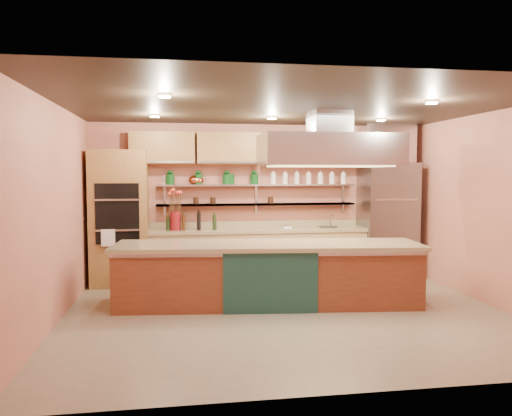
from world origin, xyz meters
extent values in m
cube|color=gray|center=(0.00, 0.00, -0.01)|extent=(6.00, 5.00, 0.02)
cube|color=black|center=(0.00, 0.00, 2.80)|extent=(6.00, 5.00, 0.02)
cube|color=#C6745D|center=(0.00, 2.50, 1.40)|extent=(6.00, 0.04, 2.80)
cube|color=#C6745D|center=(0.00, -2.50, 1.40)|extent=(6.00, 0.04, 2.80)
cube|color=#C6745D|center=(-3.00, 0.00, 1.40)|extent=(0.04, 5.00, 2.80)
cube|color=#C6745D|center=(3.00, 0.00, 1.40)|extent=(0.04, 5.00, 2.80)
cube|color=olive|center=(-2.45, 2.18, 1.15)|extent=(0.95, 0.64, 2.30)
cube|color=slate|center=(2.35, 2.14, 1.05)|extent=(0.95, 0.72, 2.10)
cube|color=tan|center=(-0.05, 2.20, 0.47)|extent=(3.84, 0.64, 0.93)
cube|color=#ADAFB4|center=(-0.05, 2.37, 1.35)|extent=(3.60, 0.26, 0.03)
cube|color=#ADAFB4|center=(-0.05, 2.37, 1.70)|extent=(3.60, 0.26, 0.03)
cube|color=olive|center=(0.00, 2.32, 2.35)|extent=(4.60, 0.36, 0.55)
cube|color=#ADAFB4|center=(0.72, 0.51, 2.25)|extent=(2.00, 1.00, 0.45)
cube|color=#FFE5A5|center=(0.00, 0.20, 2.77)|extent=(4.00, 2.80, 0.02)
cube|color=brown|center=(-0.18, 0.51, 0.45)|extent=(4.39, 1.38, 0.90)
cylinder|color=maroon|center=(-1.51, 2.15, 1.09)|extent=(0.21, 0.21, 0.32)
cube|color=black|center=(-1.24, 2.15, 1.08)|extent=(0.96, 0.53, 0.30)
cube|color=white|center=(0.46, 2.15, 0.97)|extent=(0.15, 0.12, 0.08)
cylinder|color=silver|center=(1.29, 2.25, 1.03)|extent=(0.03, 0.03, 0.21)
ellipsoid|color=#BB4D2B|center=(-1.18, 2.37, 1.79)|extent=(0.24, 0.24, 0.16)
cylinder|color=#0D3F14|center=(-0.53, 2.37, 1.80)|extent=(0.16, 0.16, 0.18)
camera|label=1|loc=(-1.46, -6.53, 1.91)|focal=35.00mm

